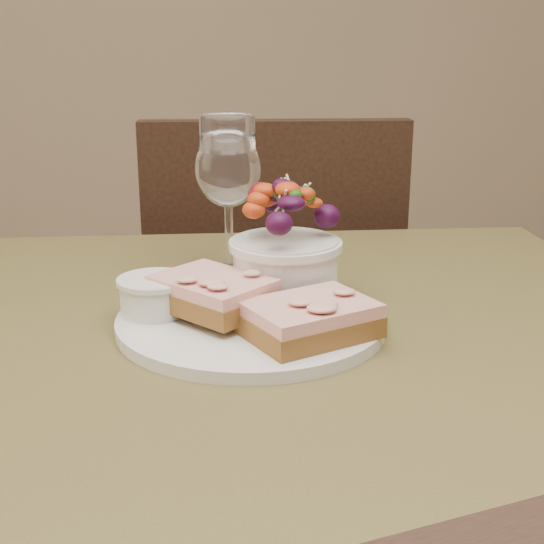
{
  "coord_description": "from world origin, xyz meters",
  "views": [
    {
      "loc": [
        -0.06,
        -0.66,
        1.03
      ],
      "look_at": [
        -0.01,
        0.02,
        0.81
      ],
      "focal_mm": 50.0,
      "sensor_mm": 36.0,
      "label": 1
    }
  ],
  "objects": [
    {
      "name": "salad_bowl",
      "position": [
        0.01,
        0.08,
        0.82
      ],
      "size": [
        0.11,
        0.11,
        0.13
      ],
      "color": "silver",
      "rests_on": "dinner_plate"
    },
    {
      "name": "cafe_table",
      "position": [
        0.0,
        0.0,
        0.65
      ],
      "size": [
        0.8,
        0.8,
        0.75
      ],
      "color": "#4D4221",
      "rests_on": "ground"
    },
    {
      "name": "wine_glass",
      "position": [
        -0.04,
        0.2,
        0.87
      ],
      "size": [
        0.08,
        0.08,
        0.18
      ],
      "color": "white",
      "rests_on": "cafe_table"
    },
    {
      "name": "dinner_plate",
      "position": [
        -0.03,
        0.03,
        0.76
      ],
      "size": [
        0.26,
        0.26,
        0.01
      ],
      "primitive_type": "cylinder",
      "color": "silver",
      "rests_on": "cafe_table"
    },
    {
      "name": "garnish",
      "position": [
        -0.08,
        0.12,
        0.77
      ],
      "size": [
        0.05,
        0.04,
        0.02
      ],
      "color": "#163E0B",
      "rests_on": "dinner_plate"
    },
    {
      "name": "sandwich_front",
      "position": [
        0.02,
        -0.02,
        0.78
      ],
      "size": [
        0.14,
        0.13,
        0.03
      ],
      "rotation": [
        0.0,
        0.0,
        0.46
      ],
      "color": "#532F16",
      "rests_on": "dinner_plate"
    },
    {
      "name": "ramekin",
      "position": [
        -0.12,
        0.05,
        0.78
      ],
      "size": [
        0.07,
        0.07,
        0.04
      ],
      "color": "silver",
      "rests_on": "dinner_plate"
    },
    {
      "name": "chair_far",
      "position": [
        0.04,
        0.67,
        0.29
      ],
      "size": [
        0.43,
        0.43,
        0.9
      ],
      "rotation": [
        0.0,
        0.0,
        3.11
      ],
      "color": "black",
      "rests_on": "ground"
    },
    {
      "name": "sandwich_back",
      "position": [
        -0.06,
        0.03,
        0.79
      ],
      "size": [
        0.13,
        0.14,
        0.03
      ],
      "rotation": [
        0.0,
        0.0,
        -0.81
      ],
      "color": "#532F16",
      "rests_on": "dinner_plate"
    }
  ]
}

